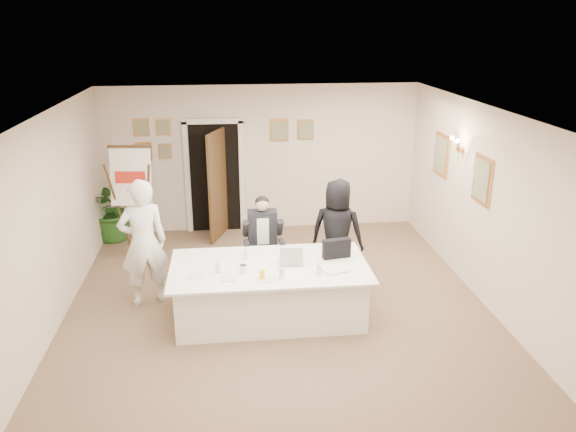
{
  "coord_description": "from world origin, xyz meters",
  "views": [
    {
      "loc": [
        -0.65,
        -7.01,
        3.93
      ],
      "look_at": [
        0.19,
        0.6,
        1.24
      ],
      "focal_mm": 35.0,
      "sensor_mm": 36.0,
      "label": 1
    }
  ],
  "objects_px": {
    "standing_woman": "(337,232)",
    "laptop": "(291,253)",
    "flip_chart": "(135,208)",
    "standing_man": "(143,243)",
    "potted_palm": "(113,207)",
    "steel_jug": "(243,269)",
    "paper_stack": "(335,270)",
    "seated_man": "(263,239)",
    "oj_glass": "(262,275)",
    "conference_table": "(270,291)",
    "laptop_bag": "(337,249)"
  },
  "relations": [
    {
      "from": "flip_chart",
      "to": "potted_palm",
      "type": "bearing_deg",
      "value": 121.04
    },
    {
      "from": "oj_glass",
      "to": "steel_jug",
      "type": "relative_size",
      "value": 1.18
    },
    {
      "from": "standing_man",
      "to": "steel_jug",
      "type": "height_order",
      "value": "standing_man"
    },
    {
      "from": "conference_table",
      "to": "laptop",
      "type": "height_order",
      "value": "laptop"
    },
    {
      "from": "flip_chart",
      "to": "laptop",
      "type": "relative_size",
      "value": 5.73
    },
    {
      "from": "steel_jug",
      "to": "seated_man",
      "type": "bearing_deg",
      "value": 75.31
    },
    {
      "from": "potted_palm",
      "to": "laptop",
      "type": "bearing_deg",
      "value": -47.32
    },
    {
      "from": "standing_man",
      "to": "laptop_bag",
      "type": "bearing_deg",
      "value": 152.49
    },
    {
      "from": "laptop",
      "to": "conference_table",
      "type": "bearing_deg",
      "value": -166.01
    },
    {
      "from": "standing_man",
      "to": "oj_glass",
      "type": "height_order",
      "value": "standing_man"
    },
    {
      "from": "laptop",
      "to": "paper_stack",
      "type": "height_order",
      "value": "laptop"
    },
    {
      "from": "steel_jug",
      "to": "laptop",
      "type": "bearing_deg",
      "value": 21.42
    },
    {
      "from": "conference_table",
      "to": "potted_palm",
      "type": "bearing_deg",
      "value": 129.14
    },
    {
      "from": "seated_man",
      "to": "paper_stack",
      "type": "bearing_deg",
      "value": -56.29
    },
    {
      "from": "laptop_bag",
      "to": "oj_glass",
      "type": "relative_size",
      "value": 3.02
    },
    {
      "from": "flip_chart",
      "to": "conference_table",
      "type": "bearing_deg",
      "value": -48.06
    },
    {
      "from": "laptop",
      "to": "laptop_bag",
      "type": "height_order",
      "value": "laptop"
    },
    {
      "from": "paper_stack",
      "to": "steel_jug",
      "type": "distance_m",
      "value": 1.22
    },
    {
      "from": "conference_table",
      "to": "seated_man",
      "type": "height_order",
      "value": "seated_man"
    },
    {
      "from": "flip_chart",
      "to": "standing_man",
      "type": "distance_m",
      "value": 1.77
    },
    {
      "from": "potted_palm",
      "to": "standing_woman",
      "type": "bearing_deg",
      "value": -31.3
    },
    {
      "from": "flip_chart",
      "to": "steel_jug",
      "type": "xyz_separation_m",
      "value": [
        1.74,
        -2.53,
        -0.07
      ]
    },
    {
      "from": "standing_man",
      "to": "conference_table",
      "type": "bearing_deg",
      "value": 142.67
    },
    {
      "from": "seated_man",
      "to": "standing_woman",
      "type": "xyz_separation_m",
      "value": [
        1.13,
        -0.16,
        0.13
      ]
    },
    {
      "from": "paper_stack",
      "to": "oj_glass",
      "type": "distance_m",
      "value": 0.99
    },
    {
      "from": "conference_table",
      "to": "laptop_bag",
      "type": "distance_m",
      "value": 1.1
    },
    {
      "from": "laptop",
      "to": "seated_man",
      "type": "bearing_deg",
      "value": 108.34
    },
    {
      "from": "laptop",
      "to": "standing_woman",
      "type": "bearing_deg",
      "value": 49.93
    },
    {
      "from": "laptop_bag",
      "to": "standing_man",
      "type": "bearing_deg",
      "value": 160.64
    },
    {
      "from": "potted_palm",
      "to": "steel_jug",
      "type": "distance_m",
      "value": 4.17
    },
    {
      "from": "laptop_bag",
      "to": "paper_stack",
      "type": "bearing_deg",
      "value": -112.79
    },
    {
      "from": "conference_table",
      "to": "standing_man",
      "type": "bearing_deg",
      "value": 160.74
    },
    {
      "from": "oj_glass",
      "to": "steel_jug",
      "type": "height_order",
      "value": "oj_glass"
    },
    {
      "from": "flip_chart",
      "to": "standing_woman",
      "type": "bearing_deg",
      "value": -23.0
    },
    {
      "from": "potted_palm",
      "to": "paper_stack",
      "type": "bearing_deg",
      "value": -45.32
    },
    {
      "from": "potted_palm",
      "to": "conference_table",
      "type": "bearing_deg",
      "value": -50.86
    },
    {
      "from": "paper_stack",
      "to": "conference_table",
      "type": "bearing_deg",
      "value": 161.58
    },
    {
      "from": "seated_man",
      "to": "standing_man",
      "type": "height_order",
      "value": "standing_man"
    },
    {
      "from": "seated_man",
      "to": "laptop_bag",
      "type": "bearing_deg",
      "value": -42.84
    },
    {
      "from": "seated_man",
      "to": "oj_glass",
      "type": "relative_size",
      "value": 10.86
    },
    {
      "from": "seated_man",
      "to": "steel_jug",
      "type": "bearing_deg",
      "value": -102.44
    },
    {
      "from": "paper_stack",
      "to": "oj_glass",
      "type": "bearing_deg",
      "value": -172.19
    },
    {
      "from": "oj_glass",
      "to": "standing_man",
      "type": "bearing_deg",
      "value": 147.61
    },
    {
      "from": "laptop",
      "to": "oj_glass",
      "type": "distance_m",
      "value": 0.64
    },
    {
      "from": "laptop_bag",
      "to": "oj_glass",
      "type": "distance_m",
      "value": 1.23
    },
    {
      "from": "standing_woman",
      "to": "laptop",
      "type": "distance_m",
      "value": 1.23
    },
    {
      "from": "standing_woman",
      "to": "steel_jug",
      "type": "bearing_deg",
      "value": 61.12
    },
    {
      "from": "flip_chart",
      "to": "oj_glass",
      "type": "bearing_deg",
      "value": -54.35
    },
    {
      "from": "standing_woman",
      "to": "oj_glass",
      "type": "relative_size",
      "value": 12.88
    },
    {
      "from": "oj_glass",
      "to": "potted_palm",
      "type": "bearing_deg",
      "value": 124.53
    }
  ]
}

